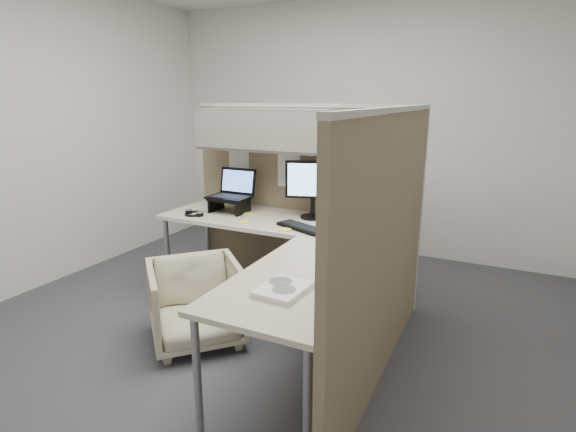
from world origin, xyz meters
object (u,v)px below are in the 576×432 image
at_px(desk, 283,243).
at_px(monitor_left, 313,185).
at_px(office_chair, 196,299).
at_px(keyboard, 302,228).

distance_m(desk, monitor_left, 0.65).
distance_m(office_chair, monitor_left, 1.26).
relative_size(monitor_left, keyboard, 1.12).
relative_size(office_chair, keyboard, 1.52).
relative_size(desk, monitor_left, 4.29).
distance_m(monitor_left, keyboard, 0.43).
bearing_deg(office_chair, desk, -8.40).
bearing_deg(desk, monitor_left, 91.96).
height_order(desk, monitor_left, monitor_left).
bearing_deg(keyboard, office_chair, -108.22).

